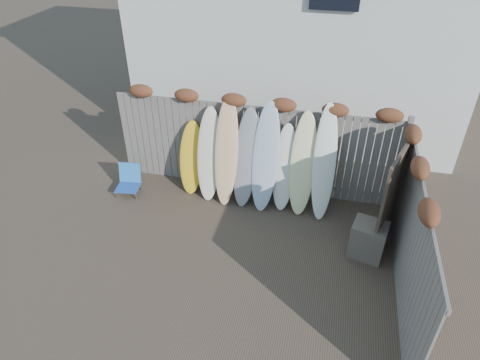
% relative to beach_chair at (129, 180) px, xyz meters
% --- Properties ---
extents(ground, '(80.00, 80.00, 0.00)m').
position_rel_beach_chair_xyz_m(ground, '(2.61, -1.63, -0.30)').
color(ground, '#493A2D').
extents(back_fence, '(6.05, 0.28, 2.24)m').
position_rel_beach_chair_xyz_m(back_fence, '(2.67, 0.77, 0.89)').
color(back_fence, slate).
rests_on(back_fence, ground).
extents(right_fence, '(0.28, 4.40, 2.24)m').
position_rel_beach_chair_xyz_m(right_fence, '(5.61, -1.37, 0.85)').
color(right_fence, slate).
rests_on(right_fence, ground).
extents(beach_chair, '(0.54, 0.57, 0.64)m').
position_rel_beach_chair_xyz_m(beach_chair, '(0.00, 0.00, 0.00)').
color(beach_chair, '#2351AF').
rests_on(beach_chair, ground).
extents(wooden_crate, '(0.70, 0.62, 0.70)m').
position_rel_beach_chair_xyz_m(wooden_crate, '(5.09, -0.83, 0.05)').
color(wooden_crate, '#4D4639').
rests_on(wooden_crate, ground).
extents(lattice_panel, '(0.50, 1.28, 2.01)m').
position_rel_beach_chair_xyz_m(lattice_panel, '(5.39, -0.40, 0.71)').
color(lattice_panel, brown).
rests_on(lattice_panel, ground).
extents(surfboard_0, '(0.53, 0.57, 1.58)m').
position_rel_beach_chair_xyz_m(surfboard_0, '(1.33, 0.44, 0.49)').
color(surfboard_0, yellow).
rests_on(surfboard_0, ground).
extents(surfboard_1, '(0.55, 0.72, 1.96)m').
position_rel_beach_chair_xyz_m(surfboard_1, '(1.76, 0.36, 0.68)').
color(surfboard_1, beige).
rests_on(surfboard_1, ground).
extents(surfboard_2, '(0.53, 0.80, 2.23)m').
position_rel_beach_chair_xyz_m(surfboard_2, '(2.14, 0.33, 0.82)').
color(surfboard_2, '#ECB985').
rests_on(surfboard_2, ground).
extents(surfboard_3, '(0.58, 0.77, 2.04)m').
position_rel_beach_chair_xyz_m(surfboard_3, '(2.56, 0.34, 0.72)').
color(surfboard_3, gray).
rests_on(surfboard_3, ground).
extents(surfboard_4, '(0.57, 0.80, 2.21)m').
position_rel_beach_chair_xyz_m(surfboard_4, '(2.97, 0.31, 0.81)').
color(surfboard_4, '#ABBFD9').
rests_on(surfboard_4, ground).
extents(surfboard_5, '(0.47, 0.64, 1.78)m').
position_rel_beach_chair_xyz_m(surfboard_5, '(3.36, 0.36, 0.59)').
color(surfboard_5, white).
rests_on(surfboard_5, ground).
extents(surfboard_6, '(0.54, 0.75, 2.08)m').
position_rel_beach_chair_xyz_m(surfboard_6, '(3.72, 0.34, 0.74)').
color(surfboard_6, '#F6F3AF').
rests_on(surfboard_6, ground).
extents(surfboard_7, '(0.52, 0.84, 2.29)m').
position_rel_beach_chair_xyz_m(surfboard_7, '(4.14, 0.32, 0.85)').
color(surfboard_7, white).
rests_on(surfboard_7, ground).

